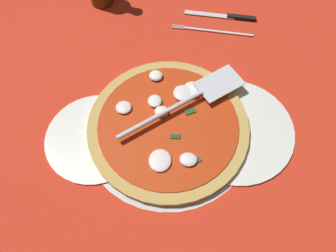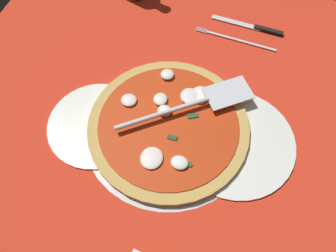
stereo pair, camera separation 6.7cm
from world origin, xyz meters
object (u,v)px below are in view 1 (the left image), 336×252
object	(u,v)px
dinner_plate_right	(234,129)
pizza	(168,126)
pizza_server	(189,99)
place_setting_far	(219,24)
dinner_plate_left	(95,138)

from	to	relation	value
dinner_plate_right	pizza	distance (cm)	14.42
pizza_server	place_setting_far	size ratio (longest dim) A/B	1.21
dinner_plate_left	place_setting_far	xyz separation A→B (cm)	(26.08, 36.37, -0.14)
dinner_plate_left	dinner_plate_right	xyz separation A→B (cm)	(29.59, 4.68, 0.00)
pizza_server	dinner_plate_right	bearing A→B (deg)	-61.33
dinner_plate_left	dinner_plate_right	world-z (taller)	same
dinner_plate_right	place_setting_far	distance (cm)	31.88
dinner_plate_left	dinner_plate_right	distance (cm)	29.96
dinner_plate_right	pizza	world-z (taller)	pizza
pizza	pizza_server	bearing A→B (deg)	53.70
pizza	place_setting_far	distance (cm)	34.51
dinner_plate_left	pizza	xyz separation A→B (cm)	(15.26, 3.63, 1.26)
dinner_plate_left	pizza	world-z (taller)	pizza
pizza_server	place_setting_far	bearing A→B (deg)	38.74
dinner_plate_left	pizza_server	bearing A→B (deg)	25.46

